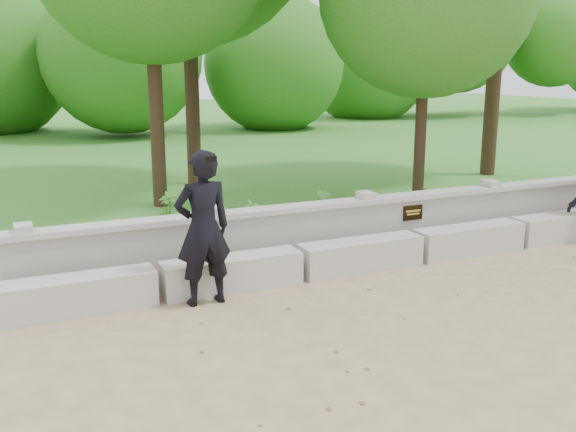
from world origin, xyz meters
name	(u,v)px	position (x,y,z in m)	size (l,w,h in m)	color
ground	(506,301)	(0.00, 0.00, 0.00)	(80.00, 80.00, 0.00)	tan
lawn	(191,156)	(0.00, 14.00, 0.12)	(40.00, 22.00, 0.25)	#367027
concrete_bench	(417,247)	(0.00, 1.90, 0.22)	(11.90, 0.45, 0.45)	#A9A7A0
parapet_wall	(392,222)	(0.00, 2.60, 0.46)	(12.50, 0.35, 0.90)	#9F9D96
man_main	(203,228)	(-3.49, 1.55, 0.97)	(0.73, 0.65, 1.95)	black
shrub_a	(253,219)	(-2.13, 3.30, 0.57)	(0.34, 0.23, 0.64)	#397528
shrub_b	(326,211)	(-0.84, 3.30, 0.58)	(0.37, 0.29, 0.66)	#397528
shrub_c	(433,202)	(1.44, 3.42, 0.51)	(0.47, 0.41, 0.52)	#397528
shrub_d	(169,210)	(-3.16, 4.52, 0.57)	(0.35, 0.32, 0.63)	#397528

